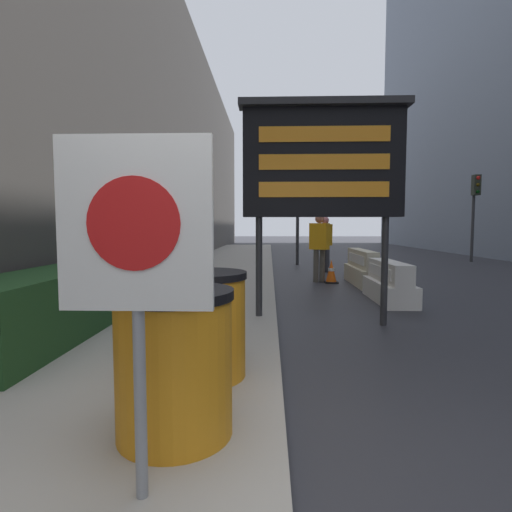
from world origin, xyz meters
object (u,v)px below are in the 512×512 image
Objects in this scene: warning_sign at (136,247)px; traffic_light_near_curb at (298,199)px; barrel_drum_middle at (204,324)px; jersey_barrier_cream at (362,269)px; pedestrian_worker at (325,240)px; barrel_drum_foreground at (175,362)px; traffic_cone_near at (331,272)px; jersey_barrier_white at (389,284)px; message_board at (323,162)px; pedestrian_passerby at (319,242)px; traffic_light_far_side at (475,199)px.

traffic_light_near_curb is at bearing 82.73° from warning_sign.
barrel_drum_middle reaches higher than jersey_barrier_cream.
barrel_drum_middle is 0.53× the size of warning_sign.
traffic_light_near_curb reaches higher than pedestrian_worker.
jersey_barrier_cream is at bearing 66.28° from barrel_drum_middle.
jersey_barrier_cream is 1.21× the size of pedestrian_worker.
traffic_light_near_curb reaches higher than barrel_drum_foreground.
warning_sign is (-0.05, -1.64, 0.78)m from barrel_drum_middle.
warning_sign is 2.88× the size of traffic_cone_near.
jersey_barrier_white is 5.09m from pedestrian_worker.
barrel_drum_foreground is 8.32m from jersey_barrier_cream.
jersey_barrier_cream is 3.55× the size of traffic_cone_near.
message_board is at bearing 68.08° from barrel_drum_foreground.
barrel_drum_foreground is 0.53× the size of warning_sign.
barrel_drum_middle is 9.73m from pedestrian_worker.
barrel_drum_foreground is at bearing -105.69° from traffic_cone_near.
jersey_barrier_white is at bearing 56.12° from barrel_drum_middle.
barrel_drum_middle is 0.43× the size of jersey_barrier_cream.
pedestrian_passerby reaches higher than barrel_drum_middle.
barrel_drum_middle is at bearing -158.00° from pedestrian_worker.
traffic_cone_near is 5.41m from traffic_light_near_curb.
traffic_light_near_curb is at bearing 52.44° from pedestrian_worker.
jersey_barrier_white is at bearing 61.17° from barrel_drum_foreground.
barrel_drum_middle is 0.27× the size of traffic_light_near_curb.
pedestrian_passerby reaches higher than pedestrian_worker.
barrel_drum_middle is at bearing -113.72° from jersey_barrier_cream.
message_board reaches higher than warning_sign.
traffic_light_near_curb is (0.31, 9.41, 0.12)m from message_board.
barrel_drum_middle is 5.32m from jersey_barrier_white.
jersey_barrier_white is (2.96, 4.42, -0.26)m from barrel_drum_middle.
barrel_drum_foreground is 0.52× the size of pedestrian_passerby.
pedestrian_worker reaches higher than barrel_drum_middle.
jersey_barrier_cream is at bearing -172.33° from pedestrian_passerby.
traffic_light_near_curb reaches higher than jersey_barrier_cream.
message_board is at bearing -91.86° from traffic_light_near_curb.
warning_sign is 0.99× the size of pedestrian_worker.
barrel_drum_foreground and barrel_drum_middle have the same top height.
traffic_light_near_curb reaches higher than barrel_drum_middle.
message_board is at bearing 70.90° from warning_sign.
message_board is at bearing -100.63° from traffic_cone_near.
warning_sign reaches higher than pedestrian_passerby.
message_board is 1.83× the size of pedestrian_worker.
traffic_light_near_curb reaches higher than message_board.
traffic_light_near_curb is at bearing -167.79° from traffic_light_far_side.
warning_sign is 0.95× the size of jersey_barrier_white.
barrel_drum_foreground is 0.29× the size of message_board.
message_board reaches higher than jersey_barrier_white.
jersey_barrier_white is 0.86× the size of jersey_barrier_cream.
warning_sign is 9.00m from pedestrian_passerby.
jersey_barrier_white is at bearing -80.17° from traffic_light_near_curb.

